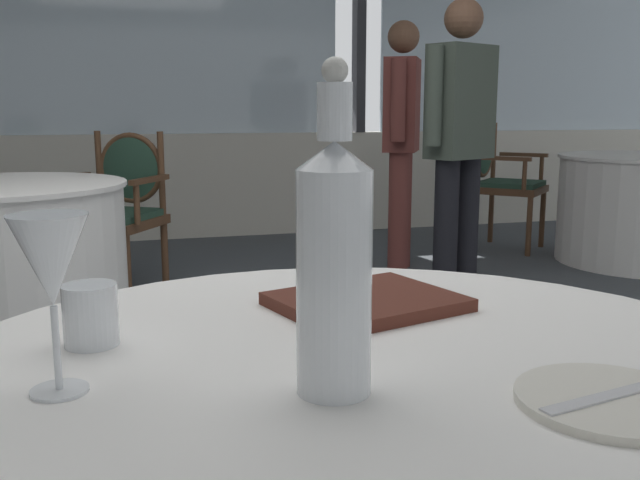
% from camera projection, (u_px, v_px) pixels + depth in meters
% --- Properties ---
extents(ground_plane, '(14.26, 14.26, 0.00)m').
position_uv_depth(ground_plane, '(233.00, 474.00, 2.06)').
color(ground_plane, '#4C5156').
extents(window_wall_far, '(10.97, 0.14, 2.74)m').
position_uv_depth(window_wall_far, '(152.00, 103.00, 5.62)').
color(window_wall_far, silver).
rests_on(window_wall_far, ground_plane).
extents(side_plate, '(0.20, 0.20, 0.01)m').
position_uv_depth(side_plate, '(611.00, 401.00, 0.76)').
color(side_plate, silver).
rests_on(side_plate, foreground_table).
extents(butter_knife, '(0.19, 0.06, 0.00)m').
position_uv_depth(butter_knife, '(611.00, 396.00, 0.75)').
color(butter_knife, silver).
rests_on(butter_knife, foreground_table).
extents(water_bottle, '(0.08, 0.08, 0.36)m').
position_uv_depth(water_bottle, '(334.00, 262.00, 0.77)').
color(water_bottle, white).
rests_on(water_bottle, foreground_table).
extents(wine_glass, '(0.09, 0.09, 0.20)m').
position_uv_depth(wine_glass, '(51.00, 264.00, 0.76)').
color(wine_glass, white).
rests_on(wine_glass, foreground_table).
extents(water_tumbler, '(0.07, 0.07, 0.08)m').
position_uv_depth(water_tumbler, '(91.00, 315.00, 0.94)').
color(water_tumbler, white).
rests_on(water_tumbler, foreground_table).
extents(menu_book, '(0.32, 0.29, 0.02)m').
position_uv_depth(menu_book, '(366.00, 302.00, 1.12)').
color(menu_book, '#512319').
rests_on(menu_book, foreground_table).
extents(dining_chair_0_1, '(0.66, 0.66, 0.94)m').
position_uv_depth(dining_chair_0_1, '(500.00, 174.00, 5.34)').
color(dining_chair_0_1, brown).
rests_on(dining_chair_0_1, ground_plane).
extents(dining_chair_1_0, '(0.65, 0.63, 0.92)m').
position_uv_depth(dining_chair_1_0, '(120.00, 201.00, 3.95)').
color(dining_chair_1_0, brown).
rests_on(dining_chair_1_0, ground_plane).
extents(diner_person_0, '(0.35, 0.48, 1.59)m').
position_uv_depth(diner_person_0, '(402.00, 132.00, 4.55)').
color(diner_person_0, brown).
rests_on(diner_person_0, ground_plane).
extents(diner_person_1, '(0.49, 0.33, 1.61)m').
position_uv_depth(diner_person_1, '(460.00, 135.00, 3.77)').
color(diner_person_1, black).
rests_on(diner_person_1, ground_plane).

